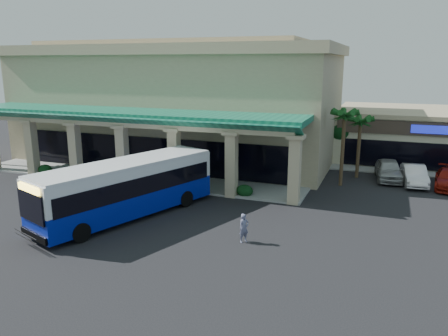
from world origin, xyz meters
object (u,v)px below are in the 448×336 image
at_px(car_white, 414,175).
at_px(car_silver, 389,170).
at_px(pedestrian, 244,228).
at_px(transit_bus, 127,189).

bearing_deg(car_white, car_silver, 151.10).
bearing_deg(pedestrian, car_silver, 14.14).
relative_size(pedestrian, car_silver, 0.32).
xyz_separation_m(pedestrian, car_silver, (7.09, 16.38, 0.04)).
relative_size(transit_bus, car_silver, 2.58).
relative_size(transit_bus, car_white, 2.72).
bearing_deg(car_white, pedestrian, -126.13).
bearing_deg(car_silver, transit_bus, -141.33).
relative_size(car_silver, car_white, 1.06).
bearing_deg(transit_bus, car_silver, 65.12).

